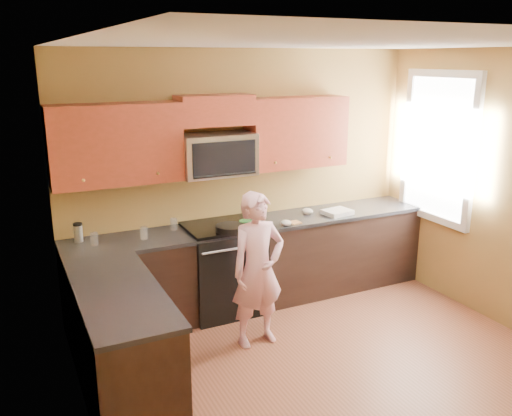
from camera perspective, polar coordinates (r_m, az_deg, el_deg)
floor at (r=4.76m, az=9.44°, el=-17.70°), size 4.00×4.00×0.00m
ceiling at (r=3.99m, az=11.24°, el=16.77°), size 4.00×4.00×0.00m
wall_back at (r=5.86m, az=-1.21°, el=3.31°), size 4.00×0.00×4.00m
wall_left at (r=3.46m, az=-17.89°, el=-6.36°), size 0.00×4.00×4.00m
cabinet_back_run at (r=5.86m, az=0.06°, el=-5.98°), size 4.00×0.60×0.88m
cabinet_left_run at (r=4.43m, az=-14.11°, el=-14.09°), size 0.60×1.60×0.88m
countertop_back at (r=5.70m, az=0.11°, el=-1.71°), size 4.00×0.62×0.04m
countertop_left at (r=4.23m, az=-14.39°, el=-8.63°), size 0.62×1.60×0.04m
stove at (r=5.68m, az=-3.48°, el=-6.37°), size 0.76×0.65×0.95m
microwave at (r=5.50m, az=-4.15°, el=3.53°), size 0.76×0.40×0.42m
upper_cab_left at (r=5.26m, az=-14.36°, el=2.52°), size 1.22×0.33×0.75m
upper_cab_right at (r=5.93m, az=4.21°, el=4.42°), size 1.12×0.33×0.75m
upper_cab_over_mw at (r=5.44m, az=-4.42°, el=10.31°), size 0.76×0.33×0.30m
window at (r=6.27m, az=18.80°, el=6.09°), size 0.06×1.06×1.66m
woman at (r=4.95m, az=0.20°, el=-6.57°), size 0.55×0.38×1.46m
frying_pan at (r=5.31m, az=-2.74°, el=-2.48°), size 0.37×0.55×0.07m
butter_tub at (r=5.51m, az=-1.08°, el=-2.11°), size 0.16×0.16×0.10m
toast_slice at (r=5.67m, az=4.15°, el=-1.55°), size 0.12×0.12×0.01m
napkin_a at (r=5.58m, az=3.21°, el=-1.59°), size 0.14×0.15×0.06m
napkin_b at (r=6.01m, az=5.48°, el=-0.35°), size 0.13×0.14×0.07m
dish_towel at (r=6.04m, az=8.62°, el=-0.44°), size 0.33×0.28×0.05m
travel_mug at (r=5.37m, az=-18.25°, el=-3.41°), size 0.10×0.10×0.18m
glass_a at (r=5.21m, az=-16.78°, el=-3.16°), size 0.08×0.08×0.12m
glass_b at (r=5.49m, az=-8.72°, el=-1.70°), size 0.09×0.09×0.12m
glass_c at (r=5.28m, az=-11.79°, el=-2.58°), size 0.08×0.08×0.12m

